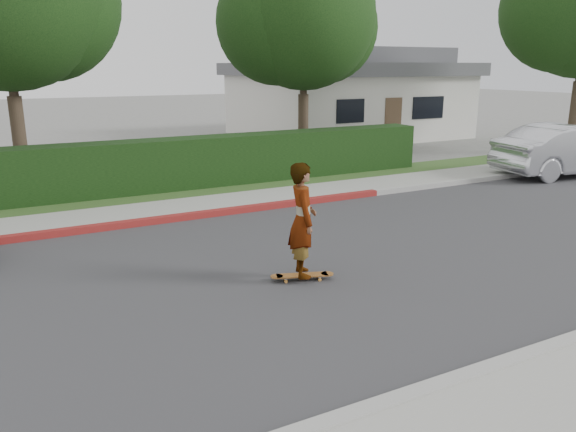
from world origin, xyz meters
name	(u,v)px	position (x,y,z in m)	size (l,w,h in m)	color
ground	(455,240)	(0.00, 0.00, 0.00)	(120.00, 120.00, 0.00)	slate
road	(455,240)	(0.00, 0.00, 0.01)	(60.00, 8.00, 0.01)	#2D2D30
curb_far	(344,197)	(0.00, 4.10, 0.07)	(60.00, 0.20, 0.15)	#9E9E99
curb_red_section	(161,220)	(-5.00, 4.10, 0.08)	(12.00, 0.21, 0.15)	maroon
sidewalk_far	(327,191)	(0.00, 5.00, 0.06)	(60.00, 1.60, 0.12)	gray
planting_strip	(299,181)	(0.00, 6.60, 0.05)	(60.00, 1.60, 0.10)	#2D4C1E
hedge	(198,163)	(-3.00, 7.20, 0.75)	(15.00, 1.00, 1.50)	black
tree_center	(301,21)	(1.49, 9.19, 4.90)	(5.66, 4.84, 7.44)	#33261C
house	(347,94)	(8.00, 16.00, 2.10)	(10.60, 8.60, 4.30)	beige
skateboard	(302,275)	(-3.90, -0.49, 0.09)	(1.07, 0.56, 0.10)	#D18939
skateboarder	(303,220)	(-3.90, -0.49, 1.05)	(0.69, 0.45, 1.89)	white
car_silver	(570,150)	(8.30, 3.50, 0.83)	(1.76, 5.06, 1.67)	silver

